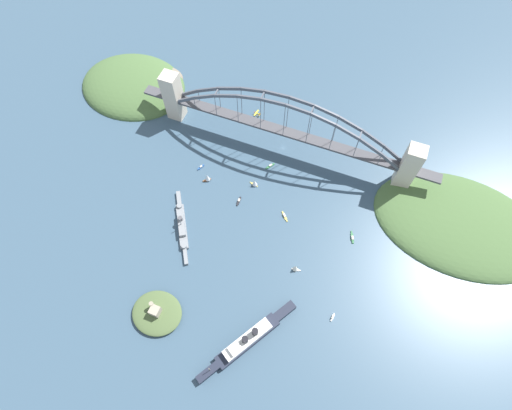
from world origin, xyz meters
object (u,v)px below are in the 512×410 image
(small_boat_2, at_px, (270,166))
(small_boat_7, at_px, (255,183))
(small_boat_5, at_px, (333,317))
(seaplane_taxiing_near_bridge, at_px, (257,114))
(small_boat_6, at_px, (207,177))
(small_boat_3, at_px, (352,237))
(naval_cruiser, at_px, (182,225))
(small_boat_1, at_px, (201,167))
(small_boat_0, at_px, (285,216))
(small_boat_8, at_px, (295,268))
(small_boat_4, at_px, (239,201))
(harbor_arch_bridge, at_px, (285,129))
(fort_island_mid_harbor, at_px, (157,313))
(ocean_liner, at_px, (248,340))

(small_boat_2, distance_m, small_boat_7, 27.75)
(small_boat_5, height_order, small_boat_7, small_boat_7)
(seaplane_taxiing_near_bridge, distance_m, small_boat_6, 98.40)
(small_boat_3, xyz_separation_m, small_boat_7, (106.00, -20.56, 3.63))
(naval_cruiser, relative_size, small_boat_7, 7.20)
(small_boat_1, bearing_deg, small_boat_3, 173.07)
(small_boat_2, distance_m, small_boat_6, 65.44)
(small_boat_0, bearing_deg, small_boat_7, -29.54)
(small_boat_0, relative_size, small_boat_1, 1.17)
(small_boat_5, xyz_separation_m, small_boat_7, (109.43, -98.65, 3.47))
(small_boat_8, bearing_deg, small_boat_3, -129.18)
(small_boat_6, distance_m, small_boat_8, 126.37)
(seaplane_taxiing_near_bridge, xyz_separation_m, small_boat_1, (28.45, 85.99, -0.94))
(small_boat_4, distance_m, small_boat_6, 40.38)
(harbor_arch_bridge, xyz_separation_m, small_boat_8, (-55.09, 123.38, -26.09))
(seaplane_taxiing_near_bridge, bearing_deg, small_boat_0, 123.08)
(seaplane_taxiing_near_bridge, relative_size, small_boat_0, 0.99)
(seaplane_taxiing_near_bridge, height_order, small_boat_5, seaplane_taxiing_near_bridge)
(fort_island_mid_harbor, xyz_separation_m, small_boat_4, (-22.96, -126.55, -2.71))
(ocean_liner, relative_size, small_boat_1, 10.71)
(small_boat_4, relative_size, small_boat_6, 1.00)
(seaplane_taxiing_near_bridge, relative_size, small_boat_1, 1.16)
(small_boat_1, bearing_deg, ocean_liner, 127.44)
(naval_cruiser, bearing_deg, ocean_liner, 142.39)
(small_boat_1, bearing_deg, small_boat_0, 167.47)
(ocean_liner, distance_m, small_boat_7, 151.01)
(small_boat_0, xyz_separation_m, small_boat_8, (-26.48, 47.12, 3.73))
(harbor_arch_bridge, xyz_separation_m, small_boat_4, (18.69, 76.90, -29.68))
(seaplane_taxiing_near_bridge, bearing_deg, fort_island_mid_harbor, 90.01)
(small_boat_6, bearing_deg, small_boat_2, -144.10)
(small_boat_4, height_order, small_boat_6, small_boat_6)
(seaplane_taxiing_near_bridge, height_order, small_boat_6, small_boat_6)
(small_boat_0, bearing_deg, harbor_arch_bridge, -69.44)
(fort_island_mid_harbor, height_order, small_boat_0, fort_island_mid_harbor)
(harbor_arch_bridge, bearing_deg, small_boat_2, 80.98)
(small_boat_1, height_order, small_boat_2, small_boat_1)
(small_boat_4, bearing_deg, ocean_liner, 115.64)
(fort_island_mid_harbor, height_order, small_boat_4, fort_island_mid_harbor)
(small_boat_3, distance_m, small_boat_7, 108.04)
(small_boat_6, bearing_deg, small_boat_7, -165.90)
(small_boat_2, xyz_separation_m, small_boat_4, (14.39, 49.76, 0.12))
(small_boat_0, relative_size, small_boat_3, 0.78)
(ocean_liner, distance_m, small_boat_3, 134.51)
(harbor_arch_bridge, xyz_separation_m, small_boat_6, (57.21, 65.43, -25.74))
(harbor_arch_bridge, height_order, small_boat_4, harbor_arch_bridge)
(small_boat_6, relative_size, small_boat_8, 1.09)
(small_boat_0, distance_m, small_boat_1, 101.16)
(small_boat_1, relative_size, small_boat_5, 1.12)
(small_boat_5, bearing_deg, small_boat_4, -32.83)
(naval_cruiser, distance_m, seaplane_taxiing_near_bridge, 154.31)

